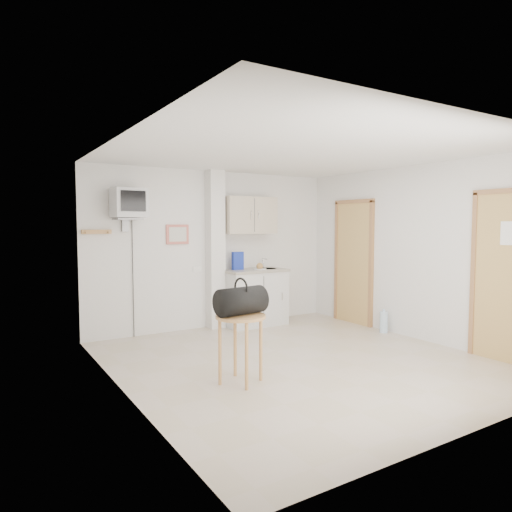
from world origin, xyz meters
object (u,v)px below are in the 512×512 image
duffel_bag (241,301)px  water_bottle (384,322)px  crt_television (129,204)px  round_table (241,327)px

duffel_bag → water_bottle: 3.12m
water_bottle → crt_television: bearing=155.8°
round_table → duffel_bag: bearing=45.9°
duffel_bag → water_bottle: size_ratio=1.55×
round_table → duffel_bag: (0.01, 0.01, 0.27)m
crt_television → duffel_bag: 2.57m
round_table → duffel_bag: duffel_bag is taller
crt_television → duffel_bag: bearing=-78.1°
water_bottle → duffel_bag: bearing=-165.8°
round_table → water_bottle: size_ratio=1.97×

